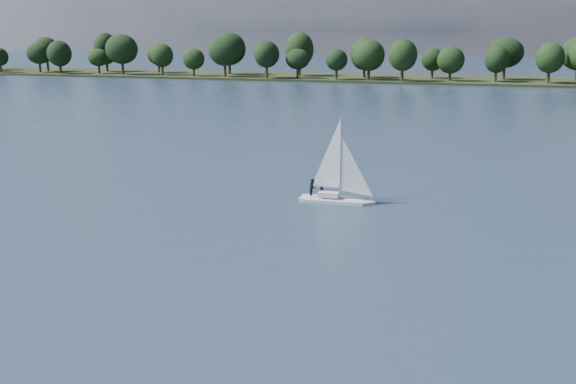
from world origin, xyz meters
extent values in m
plane|color=#233342|center=(0.00, 100.00, 0.00)|extent=(700.00, 700.00, 0.00)
cube|color=black|center=(0.00, 212.00, 0.00)|extent=(660.00, 40.00, 1.50)
cube|color=silver|center=(-4.21, 43.71, 0.00)|extent=(6.98, 2.20, 0.81)
cube|color=silver|center=(-4.21, 43.71, 0.81)|extent=(2.08, 1.30, 0.51)
cylinder|color=silver|center=(-4.21, 43.71, 4.62)|extent=(0.12, 0.12, 8.12)
imported|color=black|center=(-5.55, 44.18, 1.43)|extent=(0.52, 0.70, 1.75)
imported|color=black|center=(-6.35, 43.54, 1.43)|extent=(0.68, 0.86, 1.75)
camera|label=1|loc=(8.97, -17.46, 16.80)|focal=40.00mm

